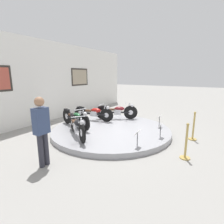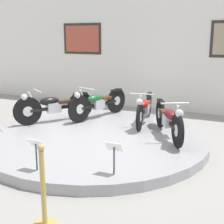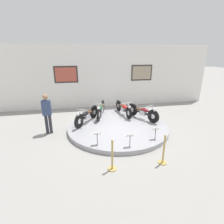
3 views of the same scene
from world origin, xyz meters
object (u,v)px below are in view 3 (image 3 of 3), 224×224
Objects in this scene: stanchion_post_left_of_entry at (112,160)px; motorcycle_black at (86,115)px; visitor_standing at (47,111)px; info_placard_front_right at (156,130)px; motorcycle_green at (101,109)px; motorcycle_red at (124,108)px; info_placard_front_centre at (130,137)px; info_placard_front_left at (97,135)px; stanchion_post_right_of_entry at (163,154)px; motorcycle_maroon at (143,112)px.

motorcycle_black is at bearing 99.62° from stanchion_post_left_of_entry.
info_placard_front_right is at bearing -22.11° from visitor_standing.
visitor_standing is (-2.48, -1.18, 0.44)m from motorcycle_green.
motorcycle_red is 3.81× the size of info_placard_front_centre.
visitor_standing is (-3.72, -1.18, 0.46)m from motorcycle_red.
motorcycle_red is 4.46m from stanchion_post_left_of_entry.
info_placard_front_right is at bearing 0.00° from info_placard_front_left.
stanchion_post_right_of_entry is at bearing -37.57° from visitor_standing.
info_placard_front_centre is 0.50× the size of stanchion_post_left_of_entry.
stanchion_post_left_of_entry reaches higher than motorcycle_maroon.
motorcycle_black reaches higher than info_placard_front_centre.
info_placard_front_right is at bearing -97.26° from motorcycle_maroon.
motorcycle_maroon reaches higher than info_placard_front_centre.
info_placard_front_right is at bearing 76.74° from stanchion_post_right_of_entry.
visitor_standing is at bearing -154.53° from motorcycle_green.
motorcycle_black is 1.66× the size of stanchion_post_right_of_entry.
motorcycle_black reaches higher than motorcycle_maroon.
visitor_standing is at bearing 138.60° from info_placard_front_left.
visitor_standing is (-1.96, 1.73, 0.47)m from info_placard_front_left.
motorcycle_maroon is 3.45× the size of info_placard_front_left.
info_placard_front_centre is 3.77m from visitor_standing.
stanchion_post_right_of_entry is (0.22, -4.21, -0.21)m from motorcycle_red.
motorcycle_green is at bearing 79.82° from info_placard_front_left.
motorcycle_black is 2.83m from motorcycle_maroon.
info_placard_front_left is (-1.77, -2.90, -0.01)m from motorcycle_red.
info_placard_front_left is (-2.56, -2.11, -0.02)m from motorcycle_maroon.
motorcycle_black is 0.95× the size of visitor_standing.
visitor_standing reaches higher than motorcycle_red.
visitor_standing reaches higher than motorcycle_maroon.
visitor_standing is at bearing 157.89° from info_placard_front_right.
visitor_standing is at bearing -167.09° from motorcycle_black.
motorcycle_green is (0.79, 0.79, 0.00)m from motorcycle_black.
motorcycle_red is at bearing 92.97° from stanchion_post_right_of_entry.
motorcycle_green is 3.80× the size of info_placard_front_centre.
motorcycle_red is at bearing 135.08° from motorcycle_maroon.
motorcycle_green is at bearing 109.13° from stanchion_post_right_of_entry.
stanchion_post_left_of_entry is at bearing 180.00° from stanchion_post_right_of_entry.
info_placard_front_centre is 1.00× the size of info_placard_front_right.
stanchion_post_left_of_entry is (-1.46, -4.21, -0.21)m from motorcycle_red.
motorcycle_red is 1.10× the size of visitor_standing.
info_placard_front_right is (1.77, -2.91, -0.03)m from motorcycle_green.
motorcycle_black is 3.31× the size of info_placard_front_right.
info_placard_front_right is 4.61m from visitor_standing.
motorcycle_red is (2.04, 0.79, -0.02)m from motorcycle_black.
info_placard_front_right is 0.50× the size of stanchion_post_right_of_entry.
motorcycle_red is at bearing 100.28° from info_placard_front_right.
stanchion_post_left_of_entry reaches higher than info_placard_front_left.
visitor_standing is (-1.69, -0.39, 0.44)m from motorcycle_black.
info_placard_front_left is 0.50× the size of stanchion_post_right_of_entry.
info_placard_front_left is at bearing -100.18° from motorcycle_green.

